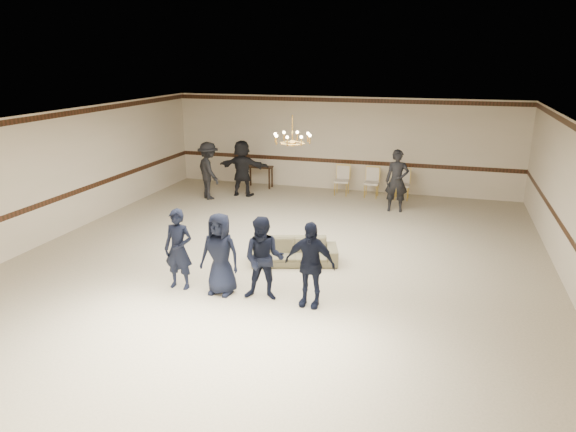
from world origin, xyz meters
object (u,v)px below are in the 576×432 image
boy_b (220,254)px  boy_d (310,264)px  chandelier (292,129)px  adult_right (397,181)px  banquet_chair_left (342,181)px  settee (295,251)px  boy_c (264,259)px  adult_mid (242,168)px  banquet_chair_mid (372,183)px  banquet_chair_right (402,185)px  boy_a (178,249)px  console_table (260,177)px  adult_left (209,171)px

boy_b → boy_d: 1.80m
chandelier → boy_b: 3.68m
adult_right → banquet_chair_left: 2.45m
boy_b → settee: bearing=66.0°
boy_c → banquet_chair_left: bearing=83.1°
adult_mid → banquet_chair_mid: (4.16, 1.03, -0.45)m
boy_d → settee: size_ratio=0.86×
chandelier → boy_d: 3.83m
adult_mid → banquet_chair_right: size_ratio=1.92×
boy_a → boy_c: bearing=-0.7°
settee → boy_c: bearing=-108.6°
boy_b → console_table: boy_b is taller
banquet_chair_right → banquet_chair_mid: bearing=177.3°
settee → adult_right: 5.25m
boy_c → settee: size_ratio=0.86×
settee → chandelier: bearing=92.2°
chandelier → settee: chandelier is taller
chandelier → banquet_chair_right: size_ratio=0.97×
adult_left → adult_mid: bearing=-99.0°
boy_c → adult_left: size_ratio=0.88×
boy_a → adult_mid: size_ratio=0.88×
settee → banquet_chair_mid: banquet_chair_mid is taller
adult_left → banquet_chair_right: 6.32m
banquet_chair_left → banquet_chair_right: size_ratio=1.00×
boy_c → banquet_chair_left: (-0.12, 8.25, -0.33)m
adult_left → boy_d: bearing=171.0°
settee → adult_mid: (-3.33, 5.30, 0.65)m
boy_b → settee: boy_b is taller
adult_mid → banquet_chair_right: 5.28m
banquet_chair_left → adult_right: bearing=-42.2°
banquet_chair_left → banquet_chair_right: (2.00, 0.00, 0.00)m
boy_d → banquet_chair_left: bearing=100.3°
boy_a → boy_d: (2.70, 0.00, 0.00)m
chandelier → banquet_chair_left: 5.77m
adult_mid → banquet_chair_left: (3.16, 1.03, -0.45)m
banquet_chair_left → adult_mid: bearing=-167.8°
boy_a → settee: boy_a is taller
adult_mid → banquet_chair_mid: adult_mid is taller
adult_mid → banquet_chair_mid: 4.31m
settee → banquet_chair_left: bearing=74.7°
boy_b → adult_mid: adult_mid is taller
banquet_chair_right → boy_b: bearing=-111.3°
adult_right → banquet_chair_mid: (-0.94, 1.43, -0.45)m
chandelier → banquet_chair_left: bearing=87.8°
settee → banquet_chair_right: bearing=57.0°
adult_left → adult_right: bearing=-134.0°
boy_a → adult_right: size_ratio=0.88×
boy_d → console_table: size_ratio=1.78×
chandelier → banquet_chair_left: (0.20, 5.25, -2.39)m
adult_left → boy_a: bearing=153.2°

